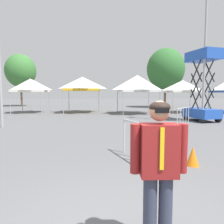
# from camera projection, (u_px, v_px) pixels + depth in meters

# --- Properties ---
(canopy_tent_far_left) EXTENTS (3.06, 3.06, 3.26)m
(canopy_tent_far_left) POSITION_uv_depth(u_px,v_px,m) (31.00, 85.00, 19.94)
(canopy_tent_far_left) COLOR #9E9EA3
(canopy_tent_far_left) RESTS_ON ground
(canopy_tent_far_right) EXTENTS (3.46, 3.46, 3.44)m
(canopy_tent_far_right) POSITION_uv_depth(u_px,v_px,m) (82.00, 84.00, 20.11)
(canopy_tent_far_right) COLOR #9E9EA3
(canopy_tent_far_right) RESTS_ON ground
(canopy_tent_center) EXTENTS (3.43, 3.43, 3.50)m
(canopy_tent_center) POSITION_uv_depth(u_px,v_px,m) (137.00, 84.00, 18.96)
(canopy_tent_center) COLOR #9E9EA3
(canopy_tent_center) RESTS_ON ground
(canopy_tent_left_of_center) EXTENTS (3.01, 3.01, 3.11)m
(canopy_tent_left_of_center) POSITION_uv_depth(u_px,v_px,m) (183.00, 86.00, 20.14)
(canopy_tent_left_of_center) COLOR #9E9EA3
(canopy_tent_left_of_center) RESTS_ON ground
(scissor_lift) EXTENTS (1.84, 2.54, 4.66)m
(scissor_lift) POSITION_uv_depth(u_px,v_px,m) (202.00, 101.00, 14.03)
(scissor_lift) COLOR black
(scissor_lift) RESTS_ON ground
(person_foreground) EXTENTS (0.65, 0.27, 1.78)m
(person_foreground) POSITION_uv_depth(u_px,v_px,m) (159.00, 166.00, 2.38)
(person_foreground) COLOR #33384C
(person_foreground) RESTS_ON ground
(light_pole_near_lift) EXTENTS (0.36, 0.36, 9.12)m
(light_pole_near_lift) POSITION_uv_depth(u_px,v_px,m) (205.00, 40.00, 12.79)
(light_pole_near_lift) COLOR #9E9EA3
(light_pole_near_lift) RESTS_ON ground
(tree_behind_tents_right) EXTENTS (4.83, 4.83, 7.67)m
(tree_behind_tents_right) POSITION_uv_depth(u_px,v_px,m) (166.00, 69.00, 27.12)
(tree_behind_tents_right) COLOR brown
(tree_behind_tents_right) RESTS_ON ground
(tree_behind_tents_center) EXTENTS (4.26, 4.26, 7.42)m
(tree_behind_tents_center) POSITION_uv_depth(u_px,v_px,m) (21.00, 71.00, 29.83)
(tree_behind_tents_center) COLOR brown
(tree_behind_tents_center) RESTS_ON ground
(crowd_barrier_near_person) EXTENTS (0.70, 2.01, 1.08)m
(crowd_barrier_near_person) POSITION_uv_depth(u_px,v_px,m) (141.00, 135.00, 5.62)
(crowd_barrier_near_person) COLOR #B7BABF
(crowd_barrier_near_person) RESTS_ON ground
(crowd_barrier_by_lift) EXTENTS (1.42, 1.61, 1.08)m
(crowd_barrier_by_lift) POSITION_uv_depth(u_px,v_px,m) (183.00, 113.00, 11.63)
(crowd_barrier_by_lift) COLOR #B7BABF
(crowd_barrier_by_lift) RESTS_ON ground
(traffic_cone_lot_center) EXTENTS (0.32, 0.32, 0.50)m
(traffic_cone_lot_center) POSITION_uv_depth(u_px,v_px,m) (193.00, 156.00, 5.38)
(traffic_cone_lot_center) COLOR orange
(traffic_cone_lot_center) RESTS_ON ground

